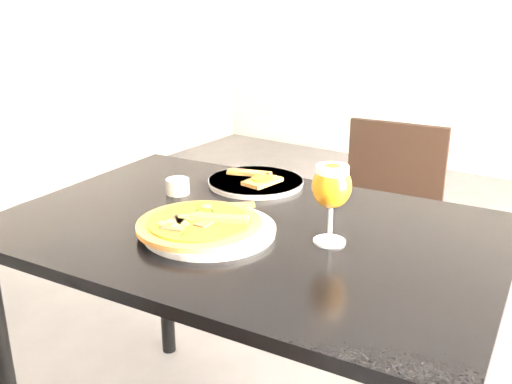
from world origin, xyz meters
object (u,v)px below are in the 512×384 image
Objects in this scene: dining_table at (247,258)px; pizza at (200,223)px; chair_far at (383,227)px; beer_glass at (332,187)px.

dining_table is 4.33× the size of pizza.
chair_far is at bearing 82.40° from dining_table.
pizza is 0.32m from beer_glass.
pizza is at bearing -101.99° from chair_far.
chair_far is at bearing 102.96° from beer_glass.
dining_table is 6.86× the size of beer_glass.
dining_table is 0.86m from chair_far.
dining_table is at bearing -98.74° from chair_far.
dining_table is at bearing 61.94° from pizza.
dining_table is 0.17m from pizza.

